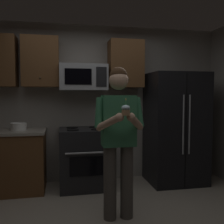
# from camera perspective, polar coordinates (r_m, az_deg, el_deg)

# --- Properties ---
(wall_back) EXTENTS (4.40, 0.10, 2.60)m
(wall_back) POSITION_cam_1_polar(r_m,az_deg,el_deg) (4.35, -4.74, 1.91)
(wall_back) COLOR gray
(wall_back) RESTS_ON ground
(oven_range) EXTENTS (0.76, 0.70, 0.93)m
(oven_range) POSITION_cam_1_polar(r_m,az_deg,el_deg) (4.06, -6.19, -10.19)
(oven_range) COLOR black
(oven_range) RESTS_ON ground
(microwave) EXTENTS (0.74, 0.41, 0.40)m
(microwave) POSITION_cam_1_polar(r_m,az_deg,el_deg) (4.07, -6.46, 7.69)
(microwave) COLOR #9EA0A5
(refrigerator) EXTENTS (0.90, 0.75, 1.80)m
(refrigerator) POSITION_cam_1_polar(r_m,az_deg,el_deg) (4.33, 14.04, -3.51)
(refrigerator) COLOR black
(refrigerator) RESTS_ON ground
(cabinet_row_upper) EXTENTS (2.78, 0.36, 0.76)m
(cabinet_row_upper) POSITION_cam_1_polar(r_m,az_deg,el_deg) (4.14, -14.65, 10.73)
(cabinet_row_upper) COLOR brown
(bowl_large_white) EXTENTS (0.24, 0.24, 0.11)m
(bowl_large_white) POSITION_cam_1_polar(r_m,az_deg,el_deg) (4.05, -20.20, -3.02)
(bowl_large_white) COLOR white
(bowl_large_white) RESTS_ON counter_left
(person) EXTENTS (0.60, 0.48, 1.76)m
(person) POSITION_cam_1_polar(r_m,az_deg,el_deg) (2.92, 1.51, -4.99)
(person) COLOR #4C4742
(person) RESTS_ON ground
(cupcake) EXTENTS (0.09, 0.09, 0.17)m
(cupcake) POSITION_cam_1_polar(r_m,az_deg,el_deg) (2.57, 3.11, 0.46)
(cupcake) COLOR #A87F56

